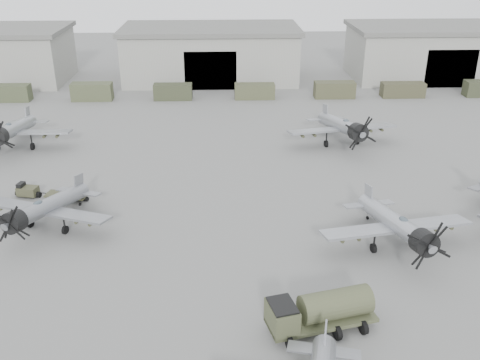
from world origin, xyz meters
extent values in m
plane|color=slate|center=(0.00, 0.00, 0.00)|extent=(220.00, 220.00, 0.00)
cube|color=gray|center=(0.00, 62.00, 4.00)|extent=(28.00, 14.00, 8.00)
cube|color=slate|center=(0.00, 62.00, 8.35)|extent=(29.00, 14.80, 0.70)
cube|color=black|center=(0.00, 55.20, 3.00)|extent=(8.12, 0.40, 6.00)
cube|color=gray|center=(38.00, 62.00, 4.00)|extent=(28.00, 14.00, 8.00)
cube|color=slate|center=(38.00, 62.00, 8.35)|extent=(29.00, 14.80, 0.70)
cube|color=black|center=(38.00, 55.20, 3.00)|extent=(8.12, 0.40, 6.00)
cube|color=#41482F|center=(-29.03, 50.00, 1.20)|extent=(5.22, 2.20, 2.40)
cube|color=#454B31|center=(-17.40, 50.00, 1.28)|extent=(5.92, 2.20, 2.55)
cube|color=#373B27|center=(-5.52, 50.00, 1.14)|extent=(5.62, 2.20, 2.28)
cube|color=#474A30|center=(6.59, 50.00, 1.09)|extent=(5.93, 2.20, 2.19)
cube|color=#43442C|center=(18.57, 50.00, 1.19)|extent=(6.02, 2.20, 2.39)
cube|color=#403F29|center=(28.90, 50.00, 1.08)|extent=(6.42, 2.20, 2.17)
cube|color=gray|center=(7.10, -4.64, 2.08)|extent=(0.45, 1.45, 1.76)
cylinder|color=gray|center=(-12.73, 12.21, 1.98)|extent=(4.56, 9.39, 2.80)
cylinder|color=black|center=(-14.19, 8.26, 2.65)|extent=(2.09, 1.92, 1.87)
cube|color=gray|center=(-12.91, 11.70, 1.75)|extent=(11.20, 5.74, 0.50)
cube|color=gray|center=(-11.27, 16.16, 2.12)|extent=(0.62, 1.44, 1.79)
ellipsoid|color=#3F4C54|center=(-13.23, 10.86, 2.79)|extent=(0.88, 1.20, 0.50)
cylinder|color=black|center=(-14.57, 12.13, 0.31)|extent=(0.48, 0.76, 0.72)
cylinder|color=black|center=(-11.38, 10.95, 0.31)|extent=(0.48, 0.76, 0.72)
cylinder|color=black|center=(-11.36, 15.91, 0.13)|extent=(0.20, 0.31, 0.29)
cylinder|color=#A0A3A9|center=(14.77, 8.28, 2.09)|extent=(3.22, 10.15, 2.96)
cylinder|color=black|center=(15.57, 3.89, 2.80)|extent=(2.04, 1.80, 1.97)
cube|color=#A0A3A9|center=(14.87, 7.72, 1.85)|extent=(12.04, 4.20, 0.53)
cube|color=#A0A3A9|center=(13.96, 12.66, 2.24)|extent=(0.40, 1.57, 1.89)
ellipsoid|color=#3F4C54|center=(15.04, 6.79, 2.95)|extent=(0.77, 1.22, 0.53)
cylinder|color=black|center=(13.13, 7.21, 0.33)|extent=(0.40, 0.79, 0.76)
cylinder|color=black|center=(16.68, 7.86, 0.33)|extent=(0.40, 0.79, 0.76)
cylinder|color=black|center=(14.01, 12.38, 0.14)|extent=(0.17, 0.32, 0.30)
cylinder|color=#919599|center=(-21.96, 30.92, 2.26)|extent=(1.63, 10.87, 3.20)
cube|color=#919599|center=(-21.96, 30.30, 2.00)|extent=(12.82, 2.37, 0.58)
cube|color=#919599|center=(-22.00, 35.73, 2.42)|extent=(0.14, 1.71, 2.05)
ellipsoid|color=#3F4C54|center=(-21.95, 29.28, 3.18)|extent=(0.63, 1.23, 0.57)
cylinder|color=black|center=(-20.01, 30.11, 0.36)|extent=(0.29, 0.82, 0.82)
cylinder|color=black|center=(-22.00, 35.42, 0.15)|extent=(0.13, 0.33, 0.33)
cylinder|color=#9A9DA2|center=(15.34, 30.87, 2.23)|extent=(3.53, 10.84, 3.17)
cylinder|color=black|center=(16.25, 26.19, 2.99)|extent=(2.19, 1.94, 2.11)
cube|color=#9A9DA2|center=(15.46, 30.27, 1.98)|extent=(12.86, 4.60, 0.57)
cube|color=#9A9DA2|center=(14.44, 35.55, 2.39)|extent=(0.44, 1.68, 2.02)
ellipsoid|color=#3F4C54|center=(15.65, 29.28, 3.15)|extent=(0.83, 1.31, 0.57)
cylinder|color=black|center=(13.61, 29.71, 0.35)|extent=(0.43, 0.85, 0.81)
cylinder|color=black|center=(17.39, 30.44, 0.35)|extent=(0.43, 0.85, 0.81)
cylinder|color=black|center=(14.50, 35.25, 0.15)|extent=(0.18, 0.34, 0.32)
cube|color=#474C31|center=(7.54, -1.45, 0.73)|extent=(7.12, 3.83, 0.24)
cube|color=#474C31|center=(5.00, -2.09, 1.50)|extent=(2.05, 2.54, 1.65)
cylinder|color=#474C31|center=(8.38, -1.23, 1.70)|extent=(4.77, 2.88, 1.84)
cube|color=black|center=(5.00, -2.09, 2.37)|extent=(1.89, 2.24, 0.15)
cylinder|color=black|center=(5.37, -3.15, 0.44)|extent=(0.50, 0.92, 0.87)
cylinder|color=black|center=(9.52, 0.20, 0.44)|extent=(0.50, 0.92, 0.87)
cube|color=#3F3F29|center=(-16.62, 17.98, 0.56)|extent=(2.02, 1.48, 0.81)
cube|color=black|center=(-17.21, 18.11, 1.06)|extent=(0.69, 1.00, 0.51)
cylinder|color=black|center=(-16.62, 17.98, 0.25)|extent=(1.31, 0.81, 0.57)
cylinder|color=black|center=(-15.33, 17.70, 0.46)|extent=(1.21, 0.34, 0.08)
cube|color=#3F3F29|center=(-12.85, 17.16, 0.46)|extent=(4.07, 2.21, 0.18)
cylinder|color=black|center=(-12.85, 17.16, 0.20)|extent=(1.58, 0.76, 0.45)
cylinder|color=#3F3F29|center=(-12.85, 17.16, 0.66)|extent=(1.46, 0.62, 0.32)
camera|label=1|loc=(1.54, -27.58, 22.35)|focal=40.00mm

